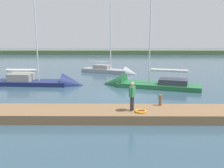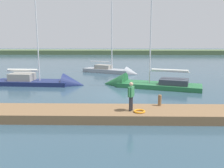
{
  "view_description": "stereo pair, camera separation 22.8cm",
  "coord_description": "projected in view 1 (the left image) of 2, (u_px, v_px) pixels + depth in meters",
  "views": [
    {
      "loc": [
        0.72,
        19.21,
        4.53
      ],
      "look_at": [
        0.85,
        0.96,
        1.1
      ],
      "focal_mm": 38.73,
      "sensor_mm": 36.0,
      "label": 1
    },
    {
      "loc": [
        0.49,
        19.21,
        4.53
      ],
      "look_at": [
        0.85,
        0.96,
        1.1
      ],
      "focal_mm": 38.73,
      "sensor_mm": 36.0,
      "label": 2
    }
  ],
  "objects": [
    {
      "name": "person_on_dock",
      "position": [
        132.0,
        94.0,
        13.52
      ],
      "size": [
        0.39,
        0.57,
        1.64
      ],
      "rotation": [
        0.0,
        0.0,
        5.82
      ],
      "color": "#28282D",
      "rests_on": "dock_pier"
    },
    {
      "name": "mooring_post_near",
      "position": [
        160.0,
        100.0,
        14.7
      ],
      "size": [
        0.21,
        0.21,
        0.66
      ],
      "primitive_type": "cylinder",
      "color": "brown",
      "rests_on": "dock_pier"
    },
    {
      "name": "sailboat_near_dock",
      "position": [
        46.0,
        84.0,
        23.94
      ],
      "size": [
        9.15,
        2.86,
        10.6
      ],
      "rotation": [
        0.0,
        0.0,
        3.08
      ],
      "color": "navy",
      "rests_on": "ground_plane"
    },
    {
      "name": "life_ring_buoy",
      "position": [
        141.0,
        111.0,
        13.42
      ],
      "size": [
        0.66,
        0.66,
        0.1
      ],
      "primitive_type": "torus",
      "color": "orange",
      "rests_on": "dock_pier"
    },
    {
      "name": "ground_plane",
      "position": [
        123.0,
        95.0,
        19.71
      ],
      "size": [
        200.0,
        200.0,
        0.0
      ],
      "primitive_type": "plane",
      "color": "#2D4756"
    },
    {
      "name": "sailboat_mid_channel",
      "position": [
        139.0,
        85.0,
        23.25
      ],
      "size": [
        9.6,
        5.29,
        11.77
      ],
      "rotation": [
        0.0,
        0.0,
        -0.32
      ],
      "color": "#236638",
      "rests_on": "ground_plane"
    },
    {
      "name": "sailboat_behind_pier",
      "position": [
        113.0,
        72.0,
        32.26
      ],
      "size": [
        7.86,
        5.07,
        10.13
      ],
      "rotation": [
        0.0,
        0.0,
        2.69
      ],
      "color": "gray",
      "rests_on": "ground_plane"
    },
    {
      "name": "dock_pier",
      "position": [
        126.0,
        114.0,
        13.97
      ],
      "size": [
        21.29,
        2.5,
        0.52
      ],
      "primitive_type": "cube",
      "color": "brown",
      "rests_on": "ground_plane"
    },
    {
      "name": "far_shoreline",
      "position": [
        116.0,
        54.0,
        72.44
      ],
      "size": [
        180.0,
        8.0,
        2.4
      ],
      "primitive_type": "cube",
      "color": "#4C603D",
      "rests_on": "ground_plane"
    }
  ]
}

